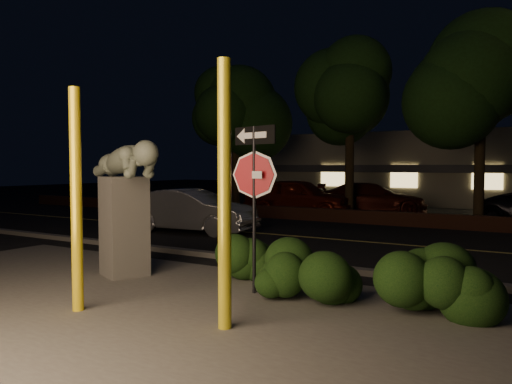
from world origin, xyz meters
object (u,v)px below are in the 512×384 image
sculpture (125,194)px  parked_car_red (298,197)px  signpost (254,175)px  parked_car_darkred (372,198)px  yellow_pole_right (224,196)px  yellow_pole_left (76,200)px  silver_sedan (192,211)px

sculpture → parked_car_red: size_ratio=0.55×
signpost → parked_car_darkred: (-2.74, 14.69, -1.30)m
signpost → parked_car_darkred: 15.00m
yellow_pole_right → parked_car_red: bearing=112.5°
parked_car_red → sculpture: bearing=-173.0°
yellow_pole_left → yellow_pole_right: size_ratio=0.93×
sculpture → silver_sedan: bearing=139.8°
yellow_pole_left → silver_sedan: (-4.02, 7.75, -0.94)m
sculpture → signpost: bearing=25.8°
yellow_pole_left → parked_car_darkred: (-1.04, 16.89, -0.95)m
yellow_pole_right → silver_sedan: yellow_pole_right is taller
parked_car_darkred → silver_sedan: bearing=141.1°
parked_car_red → silver_sedan: bearing=172.4°
sculpture → silver_sedan: size_ratio=0.61×
sculpture → parked_car_red: bearing=124.0°
yellow_pole_right → parked_car_darkred: bearing=101.5°
yellow_pole_left → parked_car_darkred: 16.95m
sculpture → silver_sedan: 6.46m
parked_car_darkred → yellow_pole_right: bearing=170.7°
yellow_pole_left → parked_car_darkred: size_ratio=0.69×
silver_sedan → parked_car_red: parked_car_red is taller
parked_car_red → yellow_pole_right: bearing=-161.5°
yellow_pole_left → yellow_pole_right: 2.36m
yellow_pole_right → signpost: 1.86m
signpost → silver_sedan: signpost is taller
yellow_pole_right → sculpture: (-3.44, 1.60, -0.16)m
sculpture → parked_car_red: 12.86m
silver_sedan → parked_car_red: bearing=-10.0°
yellow_pole_left → silver_sedan: size_ratio=0.77×
yellow_pole_left → signpost: size_ratio=1.17×
yellow_pole_left → parked_car_red: yellow_pole_left is taller
silver_sedan → parked_car_darkred: 9.61m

